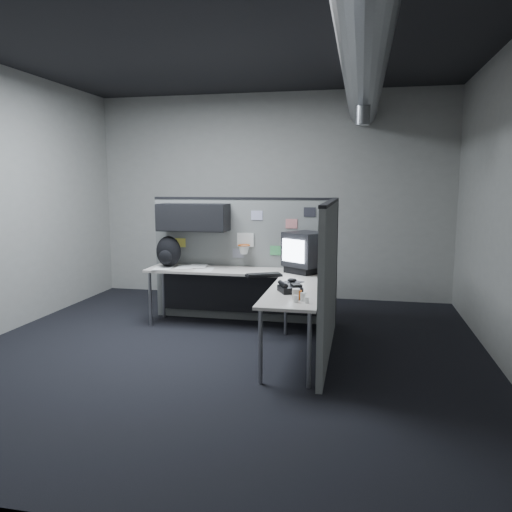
% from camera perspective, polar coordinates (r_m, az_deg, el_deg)
% --- Properties ---
extents(room, '(5.62, 5.62, 3.22)m').
position_cam_1_polar(room, '(5.10, 2.26, 11.53)').
color(room, black).
rests_on(room, ground).
extents(partition_back, '(2.44, 0.42, 1.63)m').
position_cam_1_polar(partition_back, '(6.52, -3.01, 1.14)').
color(partition_back, slate).
rests_on(partition_back, ground).
extents(partition_right, '(0.07, 2.23, 1.63)m').
position_cam_1_polar(partition_right, '(5.34, 8.33, -2.47)').
color(partition_right, slate).
rests_on(partition_right, ground).
extents(desk, '(2.31, 2.11, 0.73)m').
position_cam_1_polar(desk, '(5.98, -0.58, -3.22)').
color(desk, beige).
rests_on(desk, ground).
extents(monitor, '(0.60, 0.60, 0.49)m').
position_cam_1_polar(monitor, '(6.08, 5.71, 0.49)').
color(monitor, black).
rests_on(monitor, desk).
extents(keyboard, '(0.44, 0.32, 0.04)m').
position_cam_1_polar(keyboard, '(5.83, 0.89, -2.18)').
color(keyboard, black).
rests_on(keyboard, desk).
extents(mouse, '(0.26, 0.28, 0.05)m').
position_cam_1_polar(mouse, '(5.48, 4.14, -2.88)').
color(mouse, black).
rests_on(mouse, desk).
extents(phone, '(0.28, 0.29, 0.11)m').
position_cam_1_polar(phone, '(5.00, 3.86, -3.69)').
color(phone, black).
rests_on(phone, desk).
extents(bottles, '(0.15, 0.17, 0.09)m').
position_cam_1_polar(bottles, '(4.63, 5.15, -4.71)').
color(bottles, silver).
rests_on(bottles, desk).
extents(cup, '(0.09, 0.09, 0.10)m').
position_cam_1_polar(cup, '(4.69, 4.60, -4.36)').
color(cup, beige).
rests_on(cup, desk).
extents(papers, '(0.81, 0.58, 0.01)m').
position_cam_1_polar(papers, '(6.45, -7.83, -1.33)').
color(papers, white).
rests_on(papers, desk).
extents(backpack, '(0.38, 0.37, 0.40)m').
position_cam_1_polar(backpack, '(6.56, -9.99, 0.45)').
color(backpack, black).
rests_on(backpack, desk).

